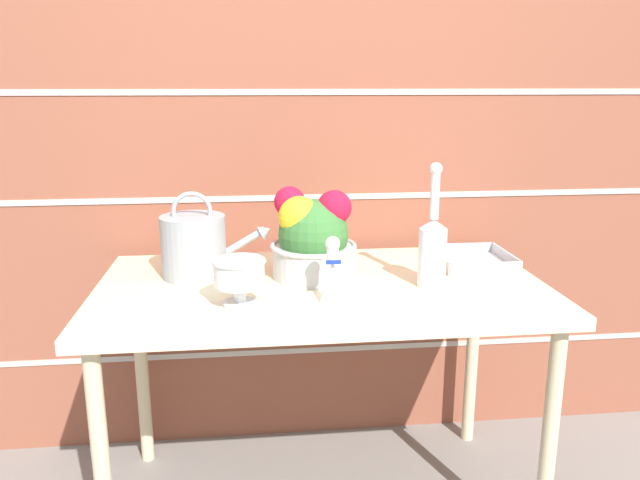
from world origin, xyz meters
name	(u,v)px	position (x,y,z in m)	size (l,w,h in m)	color
brick_wall	(307,145)	(0.00, 0.45, 1.10)	(3.60, 0.08, 2.20)	brown
patio_table	(321,305)	(0.00, 0.00, 0.67)	(1.30, 0.72, 0.74)	beige
watering_can	(195,245)	(-0.37, 0.10, 0.84)	(0.34, 0.19, 0.26)	#93999E
crystal_pedestal_bowl	(239,275)	(-0.23, -0.17, 0.83)	(0.14, 0.14, 0.13)	silver
flower_planter	(312,238)	(-0.02, 0.06, 0.86)	(0.26, 0.26, 0.27)	#BCBCC1
glass_decanter	(433,247)	(0.31, -0.06, 0.86)	(0.08, 0.08, 0.36)	silver
figurine_vase	(332,276)	(0.01, -0.17, 0.81)	(0.07, 0.07, 0.18)	white
wire_tray	(472,261)	(0.51, 0.13, 0.75)	(0.23, 0.24, 0.04)	#B7B7BC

